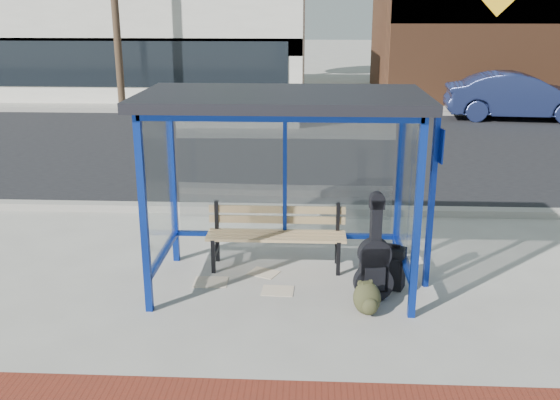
# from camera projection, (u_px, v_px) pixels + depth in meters

# --- Properties ---
(ground) EXTENTS (120.00, 120.00, 0.00)m
(ground) POSITION_uv_depth(u_px,v_px,m) (282.00, 285.00, 7.86)
(ground) COLOR #B2ADA0
(ground) RESTS_ON ground
(curb_near) EXTENTS (60.00, 0.25, 0.12)m
(curb_near) POSITION_uv_depth(u_px,v_px,m) (290.00, 209.00, 10.61)
(curb_near) COLOR gray
(curb_near) RESTS_ON ground
(street_asphalt) EXTENTS (60.00, 10.00, 0.00)m
(street_asphalt) POSITION_uv_depth(u_px,v_px,m) (297.00, 148.00, 15.49)
(street_asphalt) COLOR black
(street_asphalt) RESTS_ON ground
(curb_far) EXTENTS (60.00, 0.25, 0.12)m
(curb_far) POSITION_uv_depth(u_px,v_px,m) (301.00, 112.00, 20.34)
(curb_far) COLOR gray
(curb_far) RESTS_ON ground
(far_sidewalk) EXTENTS (60.00, 4.00, 0.01)m
(far_sidewalk) POSITION_uv_depth(u_px,v_px,m) (302.00, 105.00, 22.16)
(far_sidewalk) COLOR #B2ADA0
(far_sidewalk) RESTS_ON ground
(bus_shelter) EXTENTS (3.30, 1.80, 2.42)m
(bus_shelter) POSITION_uv_depth(u_px,v_px,m) (283.00, 122.00, 7.32)
(bus_shelter) COLOR navy
(bus_shelter) RESTS_ON ground
(storefront_white) EXTENTS (18.00, 6.04, 4.00)m
(storefront_white) POSITION_uv_depth(u_px,v_px,m) (78.00, 42.00, 24.85)
(storefront_white) COLOR silver
(storefront_white) RESTS_ON ground
(storefront_brown) EXTENTS (10.00, 7.08, 6.40)m
(storefront_brown) POSITION_uv_depth(u_px,v_px,m) (511.00, 11.00, 24.16)
(storefront_brown) COLOR #59331E
(storefront_brown) RESTS_ON ground
(bench) EXTENTS (1.84, 0.46, 0.87)m
(bench) POSITION_uv_depth(u_px,v_px,m) (276.00, 232.00, 8.31)
(bench) COLOR black
(bench) RESTS_ON ground
(guitar_bag) EXTENTS (0.48, 0.19, 1.27)m
(guitar_bag) POSITION_uv_depth(u_px,v_px,m) (374.00, 264.00, 7.33)
(guitar_bag) COLOR black
(guitar_bag) RESTS_ON ground
(suitcase) EXTENTS (0.39, 0.32, 0.58)m
(suitcase) POSITION_uv_depth(u_px,v_px,m) (391.00, 268.00, 7.73)
(suitcase) COLOR black
(suitcase) RESTS_ON ground
(backpack) EXTENTS (0.37, 0.35, 0.39)m
(backpack) POSITION_uv_depth(u_px,v_px,m) (367.00, 299.00, 7.08)
(backpack) COLOR #30311B
(backpack) RESTS_ON ground
(sign_post) EXTENTS (0.11, 0.27, 2.17)m
(sign_post) POSITION_uv_depth(u_px,v_px,m) (433.00, 193.00, 7.48)
(sign_post) COLOR navy
(sign_post) RESTS_ON ground
(newspaper_a) EXTENTS (0.45, 0.41, 0.01)m
(newspaper_a) POSITION_uv_depth(u_px,v_px,m) (264.00, 273.00, 8.23)
(newspaper_a) COLOR white
(newspaper_a) RESTS_ON ground
(newspaper_b) EXTENTS (0.44, 0.35, 0.01)m
(newspaper_b) POSITION_uv_depth(u_px,v_px,m) (211.00, 282.00, 7.95)
(newspaper_b) COLOR white
(newspaper_b) RESTS_ON ground
(newspaper_c) EXTENTS (0.40, 0.32, 0.01)m
(newspaper_c) POSITION_uv_depth(u_px,v_px,m) (278.00, 291.00, 7.71)
(newspaper_c) COLOR white
(newspaper_c) RESTS_ON ground
(parked_car) EXTENTS (4.49, 1.92, 1.44)m
(parked_car) POSITION_uv_depth(u_px,v_px,m) (519.00, 96.00, 19.15)
(parked_car) COLOR #1C254E
(parked_car) RESTS_ON ground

